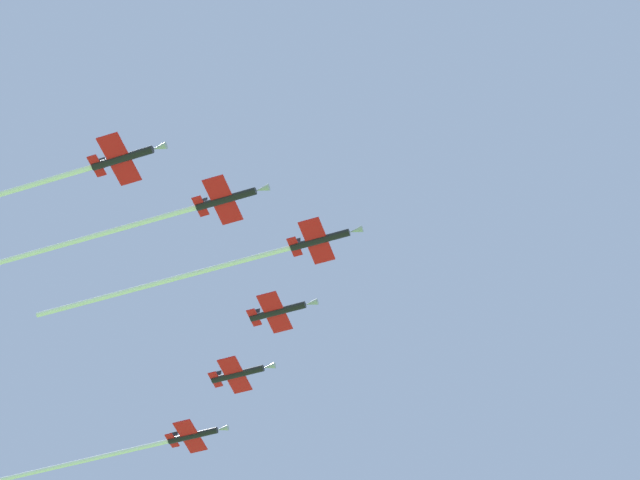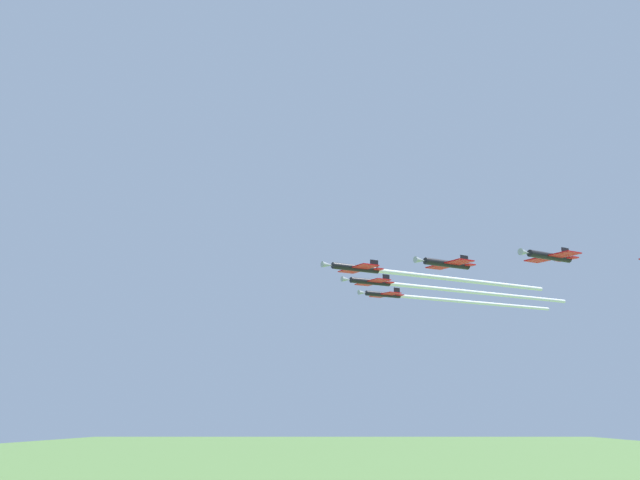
# 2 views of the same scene
# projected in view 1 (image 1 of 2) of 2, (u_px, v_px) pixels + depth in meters

# --- Properties ---
(jet_lead) EXTENTS (16.21, 61.24, 2.77)m
(jet_lead) POSITION_uv_depth(u_px,v_px,m) (229.00, 264.00, 161.78)
(jet_lead) COLOR black
(jet_port_inner) EXTENTS (9.98, 13.38, 2.77)m
(jet_port_inner) POSITION_uv_depth(u_px,v_px,m) (279.00, 311.00, 167.92)
(jet_port_inner) COLOR black
(jet_starboard_inner) EXTENTS (18.93, 74.59, 2.77)m
(jet_starboard_inner) POSITION_uv_depth(u_px,v_px,m) (102.00, 234.00, 158.14)
(jet_starboard_inner) COLOR black
(jet_port_outer) EXTENTS (9.98, 13.38, 2.77)m
(jet_port_outer) POSITION_uv_depth(u_px,v_px,m) (239.00, 374.00, 177.76)
(jet_port_outer) COLOR black
(jet_starboard_outer) EXTENTS (18.19, 70.97, 2.77)m
(jet_starboard_outer) POSITION_uv_depth(u_px,v_px,m) (6.00, 193.00, 152.74)
(jet_starboard_outer) COLOR black
(jet_center_rear) EXTENTS (17.60, 68.06, 2.77)m
(jet_center_rear) POSITION_uv_depth(u_px,v_px,m) (104.00, 456.00, 190.92)
(jet_center_rear) COLOR black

